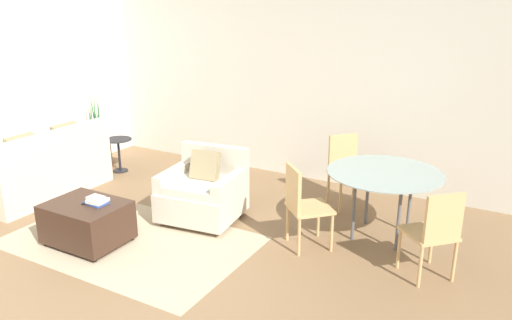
{
  "coord_description": "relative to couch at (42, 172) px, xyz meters",
  "views": [
    {
      "loc": [
        2.92,
        -2.86,
        2.52
      ],
      "look_at": [
        0.25,
        1.9,
        0.75
      ],
      "focal_mm": 35.0,
      "sensor_mm": 36.0,
      "label": 1
    }
  ],
  "objects": [
    {
      "name": "dining_chair_far_left",
      "position": [
        3.66,
        1.64,
        0.21
      ],
      "size": [
        0.59,
        0.59,
        0.9
      ],
      "color": "tan",
      "rests_on": "ground_plane"
    },
    {
      "name": "ground_plane",
      "position": [
        2.66,
        -1.23,
        -0.31
      ],
      "size": [
        20.0,
        20.0,
        0.0
      ],
      "primitive_type": "plane",
      "color": "brown"
    },
    {
      "name": "dining_chair_near_left",
      "position": [
        3.66,
        0.31,
        0.21
      ],
      "size": [
        0.59,
        0.59,
        0.9
      ],
      "color": "tan",
      "rests_on": "ground_plane"
    },
    {
      "name": "armchair",
      "position": [
        2.34,
        0.41,
        0.03
      ],
      "size": [
        0.96,
        0.92,
        0.83
      ],
      "color": "beige",
      "rests_on": "ground_plane"
    },
    {
      "name": "area_rug",
      "position": [
        1.99,
        -0.48,
        -0.31
      ],
      "size": [
        2.63,
        1.65,
        0.01
      ],
      "color": "tan",
      "rests_on": "ground_plane"
    },
    {
      "name": "dining_chair_near_right",
      "position": [
        4.99,
        0.31,
        0.21
      ],
      "size": [
        0.59,
        0.59,
        0.9
      ],
      "color": "tan",
      "rests_on": "ground_plane"
    },
    {
      "name": "side_table",
      "position": [
        0.24,
        1.19,
        0.05
      ],
      "size": [
        0.41,
        0.41,
        0.51
      ],
      "color": "black",
      "rests_on": "ground_plane"
    },
    {
      "name": "dining_table",
      "position": [
        4.32,
        0.98,
        0.37
      ],
      "size": [
        1.24,
        1.24,
        0.75
      ],
      "color": "#8C9E99",
      "rests_on": "ground_plane"
    },
    {
      "name": "couch",
      "position": [
        0.0,
        0.0,
        0.0
      ],
      "size": [
        0.94,
        1.72,
        0.92
      ],
      "color": "beige",
      "rests_on": "ground_plane"
    },
    {
      "name": "tv_remote_primary",
      "position": [
        1.6,
        -0.7,
        0.15
      ],
      "size": [
        0.1,
        0.14,
        0.01
      ],
      "color": "black",
      "rests_on": "ottoman"
    },
    {
      "name": "wall_back",
      "position": [
        2.66,
        2.35,
        1.07
      ],
      "size": [
        12.0,
        0.06,
        2.75
      ],
      "color": "beige",
      "rests_on": "ground_plane"
    },
    {
      "name": "potted_plant",
      "position": [
        -0.25,
        1.26,
        -0.02
      ],
      "size": [
        0.36,
        0.36,
        1.2
      ],
      "color": "brown",
      "rests_on": "ground_plane"
    },
    {
      "name": "book_stack",
      "position": [
        1.74,
        -0.67,
        0.19
      ],
      "size": [
        0.25,
        0.19,
        0.08
      ],
      "color": "#2D478C",
      "rests_on": "ottoman"
    },
    {
      "name": "ottoman",
      "position": [
        1.62,
        -0.73,
        -0.06
      ],
      "size": [
        0.82,
        0.64,
        0.46
      ],
      "color": "#382319",
      "rests_on": "ground_plane"
    },
    {
      "name": "wall_left",
      "position": [
        -0.6,
        0.27,
        1.07
      ],
      "size": [
        0.06,
        12.0,
        2.75
      ],
      "color": "beige",
      "rests_on": "ground_plane"
    }
  ]
}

